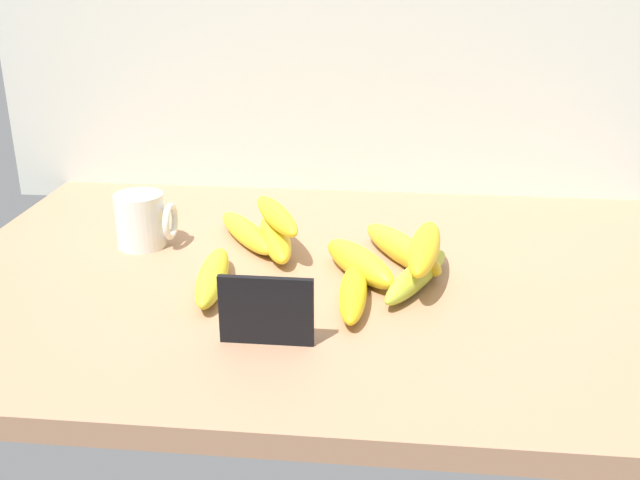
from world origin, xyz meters
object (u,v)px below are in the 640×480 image
(coffee_mug, at_px, (142,220))
(banana_2, at_px, (417,276))
(banana_4, at_px, (353,293))
(banana_7, at_px, (277,215))
(banana_8, at_px, (425,248))
(banana_5, at_px, (246,232))
(banana_6, at_px, (402,248))
(banana_0, at_px, (275,237))
(banana_1, at_px, (213,277))
(banana_3, at_px, (359,263))
(chalkboard_sign, at_px, (266,313))

(coffee_mug, distance_m, banana_2, 0.43)
(banana_2, height_order, banana_4, banana_4)
(banana_7, distance_m, banana_8, 0.24)
(banana_5, xyz_separation_m, banana_6, (0.24, -0.05, 0.00))
(banana_0, distance_m, banana_4, 0.22)
(banana_0, relative_size, banana_4, 1.13)
(banana_5, distance_m, banana_6, 0.24)
(banana_1, xyz_separation_m, banana_5, (0.01, 0.17, -0.00))
(banana_4, bearing_deg, banana_8, 39.15)
(banana_1, bearing_deg, coffee_mug, 135.04)
(banana_5, relative_size, banana_6, 0.92)
(banana_2, height_order, banana_3, banana_3)
(banana_1, height_order, banana_3, banana_3)
(banana_7, height_order, banana_8, banana_7)
(banana_3, relative_size, banana_4, 0.99)
(banana_2, distance_m, banana_8, 0.04)
(banana_0, xyz_separation_m, banana_5, (-0.05, 0.02, -0.00))
(coffee_mug, bearing_deg, banana_8, -12.84)
(chalkboard_sign, bearing_deg, banana_2, 44.23)
(chalkboard_sign, height_order, banana_0, chalkboard_sign)
(banana_4, xyz_separation_m, banana_8, (0.09, 0.07, 0.04))
(banana_6, bearing_deg, banana_1, -154.04)
(banana_6, bearing_deg, chalkboard_sign, -121.00)
(chalkboard_sign, xyz_separation_m, banana_0, (-0.04, 0.28, -0.02))
(banana_1, distance_m, banana_4, 0.19)
(coffee_mug, relative_size, banana_7, 0.53)
(banana_2, bearing_deg, banana_4, -142.30)
(banana_0, bearing_deg, banana_7, -60.60)
(banana_1, bearing_deg, banana_5, 86.03)
(banana_2, height_order, banana_7, banana_7)
(banana_4, bearing_deg, banana_0, 126.55)
(chalkboard_sign, relative_size, banana_3, 0.68)
(banana_2, bearing_deg, banana_7, 153.35)
(chalkboard_sign, height_order, banana_6, chalkboard_sign)
(banana_1, xyz_separation_m, banana_2, (0.27, 0.04, -0.00))
(banana_6, bearing_deg, banana_4, -112.23)
(banana_3, relative_size, banana_5, 0.90)
(coffee_mug, bearing_deg, banana_4, -27.10)
(chalkboard_sign, xyz_separation_m, coffee_mug, (-0.24, 0.28, 0.00))
(banana_0, relative_size, banana_7, 1.11)
(banana_4, height_order, banana_5, same)
(banana_4, bearing_deg, banana_5, 132.24)
(banana_0, bearing_deg, banana_2, -27.70)
(coffee_mug, xyz_separation_m, banana_4, (0.33, -0.17, -0.02))
(banana_5, bearing_deg, banana_0, -24.54)
(coffee_mug, bearing_deg, banana_3, -13.71)
(banana_3, height_order, banana_7, banana_7)
(banana_3, height_order, banana_4, banana_3)
(banana_3, distance_m, banana_4, 0.09)
(banana_3, distance_m, banana_7, 0.16)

